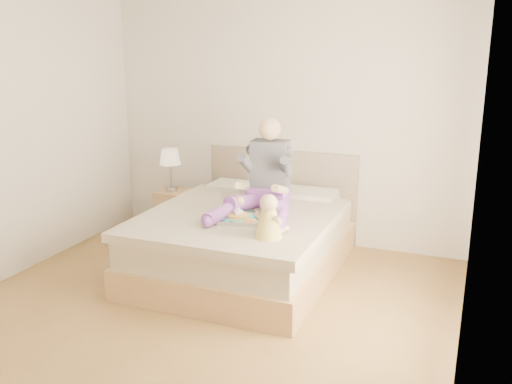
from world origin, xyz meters
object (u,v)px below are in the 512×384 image
at_px(nightstand, 177,212).
at_px(adult, 265,182).
at_px(tray, 249,217).
at_px(baby, 269,220).
at_px(bed, 247,238).

bearing_deg(nightstand, adult, -26.71).
height_order(nightstand, tray, tray).
bearing_deg(baby, tray, 147.23).
bearing_deg(baby, adult, 128.83).
bearing_deg(bed, adult, 26.32).
relative_size(adult, baby, 2.95).
relative_size(bed, tray, 3.73).
bearing_deg(adult, tray, -94.34).
bearing_deg(tray, adult, 77.02).
xyz_separation_m(bed, tray, (0.15, -0.32, 0.33)).
height_order(bed, baby, bed).
relative_size(bed, baby, 5.97).
distance_m(bed, adult, 0.57).
xyz_separation_m(nightstand, adult, (1.33, -0.63, 0.62)).
xyz_separation_m(bed, adult, (0.15, 0.07, 0.55)).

